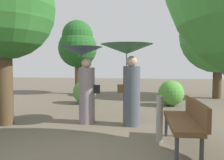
{
  "coord_description": "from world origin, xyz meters",
  "views": [
    {
      "loc": [
        0.89,
        -3.35,
        1.43
      ],
      "look_at": [
        0.0,
        2.57,
        1.02
      ],
      "focal_mm": 37.14,
      "sensor_mm": 36.0,
      "label": 1
    }
  ],
  "objects_px": {
    "tree_near_left": "(78,44)",
    "tree_mid_right": "(219,29)",
    "person_left": "(85,73)",
    "person_right": "(129,68)",
    "path_marker_post": "(159,119)",
    "park_bench": "(186,119)"
  },
  "relations": [
    {
      "from": "person_left",
      "to": "person_right",
      "type": "bearing_deg",
      "value": -90.75
    },
    {
      "from": "person_right",
      "to": "tree_near_left",
      "type": "distance_m",
      "value": 6.18
    },
    {
      "from": "person_right",
      "to": "tree_mid_right",
      "type": "height_order",
      "value": "tree_mid_right"
    },
    {
      "from": "person_right",
      "to": "park_bench",
      "type": "xyz_separation_m",
      "value": [
        1.08,
        -1.39,
        -0.84
      ]
    },
    {
      "from": "person_right",
      "to": "park_bench",
      "type": "height_order",
      "value": "person_right"
    },
    {
      "from": "park_bench",
      "to": "tree_mid_right",
      "type": "xyz_separation_m",
      "value": [
        2.25,
        6.22,
        2.37
      ]
    },
    {
      "from": "person_right",
      "to": "tree_mid_right",
      "type": "xyz_separation_m",
      "value": [
        3.33,
        4.82,
        1.54
      ]
    },
    {
      "from": "person_right",
      "to": "path_marker_post",
      "type": "distance_m",
      "value": 1.57
    },
    {
      "from": "tree_mid_right",
      "to": "path_marker_post",
      "type": "distance_m",
      "value": 6.94
    },
    {
      "from": "person_left",
      "to": "tree_near_left",
      "type": "relative_size",
      "value": 0.52
    },
    {
      "from": "park_bench",
      "to": "tree_mid_right",
      "type": "bearing_deg",
      "value": 158.55
    },
    {
      "from": "person_right",
      "to": "tree_mid_right",
      "type": "distance_m",
      "value": 6.06
    },
    {
      "from": "park_bench",
      "to": "tree_near_left",
      "type": "relative_size",
      "value": 0.43
    },
    {
      "from": "person_right",
      "to": "park_bench",
      "type": "distance_m",
      "value": 1.95
    },
    {
      "from": "tree_near_left",
      "to": "path_marker_post",
      "type": "distance_m",
      "value": 7.61
    },
    {
      "from": "person_left",
      "to": "person_right",
      "type": "distance_m",
      "value": 1.08
    },
    {
      "from": "person_right",
      "to": "person_left",
      "type": "bearing_deg",
      "value": 89.25
    },
    {
      "from": "person_right",
      "to": "path_marker_post",
      "type": "xyz_separation_m",
      "value": [
        0.66,
        -1.09,
        -0.92
      ]
    },
    {
      "from": "tree_near_left",
      "to": "path_marker_post",
      "type": "height_order",
      "value": "tree_near_left"
    },
    {
      "from": "tree_near_left",
      "to": "tree_mid_right",
      "type": "height_order",
      "value": "tree_mid_right"
    },
    {
      "from": "person_left",
      "to": "park_bench",
      "type": "bearing_deg",
      "value": -121.89
    },
    {
      "from": "person_right",
      "to": "path_marker_post",
      "type": "height_order",
      "value": "person_right"
    }
  ]
}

